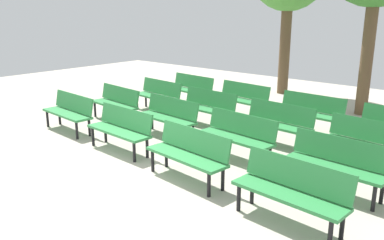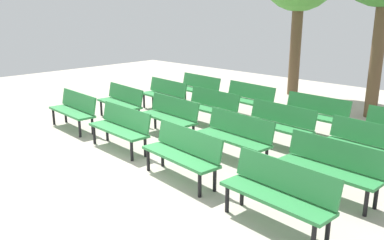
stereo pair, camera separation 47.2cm
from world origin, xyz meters
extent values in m
plane|color=#B2A899|center=(0.00, 0.00, 0.00)|extent=(24.00, 24.00, 0.00)
cube|color=#2D8442|center=(-2.88, 1.71, 0.43)|extent=(1.62, 0.54, 0.05)
cube|color=#2D8442|center=(-2.87, 1.90, 0.68)|extent=(1.60, 0.22, 0.40)
cylinder|color=black|center=(-3.59, 1.59, 0.20)|extent=(0.06, 0.06, 0.40)
cylinder|color=black|center=(-2.19, 1.50, 0.20)|extent=(0.06, 0.06, 0.40)
cylinder|color=black|center=(-3.57, 1.91, 0.20)|extent=(0.06, 0.06, 0.40)
cylinder|color=black|center=(-2.17, 1.82, 0.20)|extent=(0.06, 0.06, 0.40)
cube|color=#2D8442|center=(-0.85, 1.60, 0.43)|extent=(1.62, 0.51, 0.05)
cube|color=#2D8442|center=(-0.84, 1.80, 0.68)|extent=(1.60, 0.19, 0.40)
cylinder|color=black|center=(-1.56, 1.48, 0.20)|extent=(0.06, 0.06, 0.40)
cylinder|color=black|center=(-0.16, 1.41, 0.20)|extent=(0.06, 0.06, 0.40)
cylinder|color=black|center=(-1.54, 1.80, 0.20)|extent=(0.06, 0.06, 0.40)
cylinder|color=black|center=(-0.14, 1.73, 0.20)|extent=(0.06, 0.06, 0.40)
cube|color=#2D8442|center=(1.15, 1.42, 0.43)|extent=(1.63, 0.59, 0.05)
cube|color=#2D8442|center=(1.17, 1.62, 0.68)|extent=(1.60, 0.27, 0.40)
cylinder|color=black|center=(0.44, 1.32, 0.20)|extent=(0.06, 0.06, 0.40)
cylinder|color=black|center=(1.84, 1.20, 0.20)|extent=(0.06, 0.06, 0.40)
cylinder|color=black|center=(0.47, 1.64, 0.20)|extent=(0.06, 0.06, 0.40)
cylinder|color=black|center=(1.87, 1.51, 0.20)|extent=(0.06, 0.06, 0.40)
cube|color=#2D8442|center=(3.15, 1.24, 0.43)|extent=(1.63, 0.55, 0.05)
cube|color=#2D8442|center=(3.17, 1.44, 0.68)|extent=(1.60, 0.23, 0.40)
cylinder|color=black|center=(2.44, 1.12, 0.20)|extent=(0.06, 0.06, 0.40)
cylinder|color=black|center=(3.84, 1.03, 0.20)|extent=(0.06, 0.06, 0.40)
cylinder|color=black|center=(2.47, 1.44, 0.20)|extent=(0.06, 0.06, 0.40)
cylinder|color=black|center=(3.86, 1.35, 0.20)|extent=(0.06, 0.06, 0.40)
cube|color=#2D8442|center=(-2.79, 3.02, 0.43)|extent=(1.64, 0.60, 0.05)
cube|color=#2D8442|center=(-2.77, 3.22, 0.68)|extent=(1.60, 0.28, 0.40)
cylinder|color=black|center=(-3.50, 2.94, 0.20)|extent=(0.06, 0.06, 0.40)
cylinder|color=black|center=(-2.11, 2.79, 0.20)|extent=(0.06, 0.06, 0.40)
cylinder|color=black|center=(-3.47, 3.25, 0.20)|extent=(0.06, 0.06, 0.40)
cylinder|color=black|center=(-2.07, 3.11, 0.20)|extent=(0.06, 0.06, 0.40)
cube|color=#2D8442|center=(-0.81, 2.94, 0.43)|extent=(1.63, 0.56, 0.05)
cube|color=#2D8442|center=(-0.80, 3.14, 0.68)|extent=(1.60, 0.24, 0.40)
cylinder|color=black|center=(-1.52, 2.84, 0.20)|extent=(0.06, 0.06, 0.40)
cylinder|color=black|center=(-0.12, 2.73, 0.20)|extent=(0.06, 0.06, 0.40)
cylinder|color=black|center=(-1.50, 3.15, 0.20)|extent=(0.06, 0.06, 0.40)
cylinder|color=black|center=(-0.10, 3.05, 0.20)|extent=(0.06, 0.06, 0.40)
cube|color=#2D8442|center=(1.20, 2.79, 0.43)|extent=(1.63, 0.57, 0.05)
cube|color=#2D8442|center=(1.22, 2.99, 0.68)|extent=(1.60, 0.25, 0.40)
cylinder|color=black|center=(0.49, 2.69, 0.20)|extent=(0.06, 0.06, 0.40)
cylinder|color=black|center=(1.88, 2.58, 0.20)|extent=(0.06, 0.06, 0.40)
cylinder|color=black|center=(0.51, 3.01, 0.20)|extent=(0.06, 0.06, 0.40)
cylinder|color=black|center=(1.91, 2.90, 0.20)|extent=(0.06, 0.06, 0.40)
cube|color=#2D8442|center=(3.23, 2.58, 0.43)|extent=(1.62, 0.52, 0.05)
cube|color=#2D8442|center=(3.24, 2.78, 0.68)|extent=(1.60, 0.20, 0.40)
cylinder|color=black|center=(2.52, 2.46, 0.20)|extent=(0.06, 0.06, 0.40)
cylinder|color=black|center=(3.92, 2.39, 0.20)|extent=(0.06, 0.06, 0.40)
cylinder|color=black|center=(2.54, 2.78, 0.20)|extent=(0.06, 0.06, 0.40)
cylinder|color=black|center=(3.94, 2.71, 0.20)|extent=(0.06, 0.06, 0.40)
cube|color=#2D8442|center=(-2.66, 4.42, 0.43)|extent=(1.63, 0.59, 0.05)
cube|color=#2D8442|center=(-2.64, 4.62, 0.68)|extent=(1.60, 0.27, 0.40)
cylinder|color=black|center=(-3.37, 4.33, 0.20)|extent=(0.06, 0.06, 0.40)
cylinder|color=black|center=(-1.97, 4.20, 0.20)|extent=(0.06, 0.06, 0.40)
cylinder|color=black|center=(-3.34, 4.65, 0.20)|extent=(0.06, 0.06, 0.40)
cylinder|color=black|center=(-1.95, 4.52, 0.20)|extent=(0.06, 0.06, 0.40)
cube|color=#2D8442|center=(-0.70, 4.22, 0.43)|extent=(1.62, 0.52, 0.05)
cube|color=#2D8442|center=(-0.69, 4.41, 0.68)|extent=(1.60, 0.21, 0.40)
cylinder|color=black|center=(-1.41, 4.09, 0.20)|extent=(0.06, 0.06, 0.40)
cylinder|color=black|center=(-0.01, 4.02, 0.20)|extent=(0.06, 0.06, 0.40)
cylinder|color=black|center=(-1.40, 4.41, 0.20)|extent=(0.06, 0.06, 0.40)
cylinder|color=black|center=(0.00, 4.34, 0.20)|extent=(0.06, 0.06, 0.40)
cube|color=#2D8442|center=(1.33, 4.09, 0.43)|extent=(1.62, 0.53, 0.05)
cube|color=#2D8442|center=(1.34, 4.29, 0.68)|extent=(1.60, 0.22, 0.40)
cylinder|color=black|center=(0.62, 3.97, 0.20)|extent=(0.06, 0.06, 0.40)
cylinder|color=black|center=(2.02, 3.89, 0.20)|extent=(0.06, 0.06, 0.40)
cylinder|color=black|center=(0.64, 4.29, 0.20)|extent=(0.06, 0.06, 0.40)
cylinder|color=black|center=(2.04, 4.21, 0.20)|extent=(0.06, 0.06, 0.40)
cube|color=#2D8442|center=(3.26, 3.96, 0.43)|extent=(1.63, 0.58, 0.05)
cube|color=#2D8442|center=(3.28, 4.16, 0.68)|extent=(1.60, 0.26, 0.40)
cylinder|color=black|center=(2.55, 3.86, 0.20)|extent=(0.06, 0.06, 0.40)
cylinder|color=black|center=(2.58, 4.18, 0.20)|extent=(0.06, 0.06, 0.40)
cube|color=#2D8442|center=(-2.56, 5.71, 0.43)|extent=(1.63, 0.57, 0.05)
cube|color=#2D8442|center=(-2.55, 5.91, 0.68)|extent=(1.60, 0.26, 0.40)
cylinder|color=black|center=(-3.27, 5.61, 0.20)|extent=(0.06, 0.06, 0.40)
cylinder|color=black|center=(-1.88, 5.49, 0.20)|extent=(0.06, 0.06, 0.40)
cylinder|color=black|center=(-3.25, 5.93, 0.20)|extent=(0.06, 0.06, 0.40)
cylinder|color=black|center=(-1.85, 5.81, 0.20)|extent=(0.06, 0.06, 0.40)
cube|color=#2D8442|center=(-0.61, 5.60, 0.43)|extent=(1.63, 0.59, 0.05)
cube|color=#2D8442|center=(-0.59, 5.80, 0.68)|extent=(1.60, 0.27, 0.40)
cylinder|color=black|center=(-1.32, 5.50, 0.20)|extent=(0.06, 0.06, 0.40)
cylinder|color=black|center=(0.07, 5.37, 0.20)|extent=(0.06, 0.06, 0.40)
cylinder|color=black|center=(-1.29, 5.82, 0.20)|extent=(0.06, 0.06, 0.40)
cylinder|color=black|center=(0.10, 5.69, 0.20)|extent=(0.06, 0.06, 0.40)
cube|color=#2D8442|center=(1.45, 5.42, 0.43)|extent=(1.62, 0.51, 0.05)
cube|color=#2D8442|center=(1.45, 5.62, 0.68)|extent=(1.60, 0.19, 0.40)
cylinder|color=black|center=(0.74, 5.29, 0.20)|extent=(0.06, 0.06, 0.40)
cylinder|color=black|center=(2.14, 5.23, 0.20)|extent=(0.06, 0.06, 0.40)
cylinder|color=black|center=(0.75, 5.61, 0.20)|extent=(0.06, 0.06, 0.40)
cylinder|color=black|center=(2.15, 5.55, 0.20)|extent=(0.06, 0.06, 0.40)
cylinder|color=black|center=(2.72, 5.17, 0.20)|extent=(0.06, 0.06, 0.40)
cylinder|color=black|center=(2.74, 5.49, 0.20)|extent=(0.06, 0.06, 0.40)
cylinder|color=brown|center=(1.82, 7.95, 1.69)|extent=(0.33, 0.33, 3.38)
cylinder|color=brown|center=(-1.25, 9.11, 1.62)|extent=(0.36, 0.36, 3.24)
camera|label=1|loc=(5.41, -3.31, 2.83)|focal=37.76mm
camera|label=2|loc=(5.76, -2.99, 2.83)|focal=37.76mm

